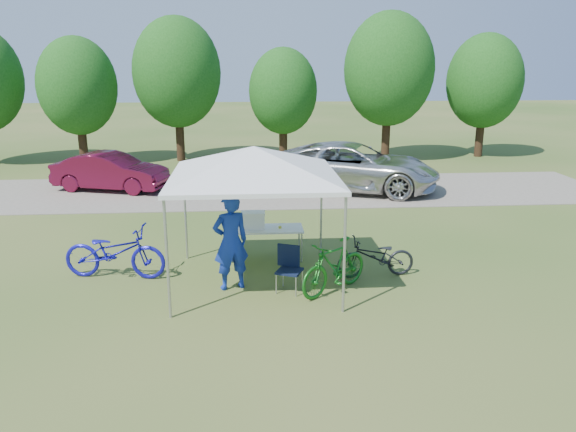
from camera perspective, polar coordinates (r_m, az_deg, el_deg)
The scene contains 14 objects.
ground at distance 11.32m, azimuth -3.27°, elevation -6.70°, with size 100.00×100.00×0.00m, color #2D5119.
gravel_strip at distance 18.96m, azimuth -3.77°, elevation 2.52°, with size 24.00×5.00×0.02m, color gray.
canopy at distance 10.60m, azimuth -3.49°, elevation 6.69°, with size 4.53×4.53×3.00m.
treeline at distance 24.53m, azimuth -4.80°, elevation 13.78°, with size 24.89×4.28×6.30m.
folding_table at distance 12.40m, azimuth -2.46°, elevation -1.42°, with size 1.71×0.71×0.70m.
folding_chair at distance 10.77m, azimuth 0.11°, elevation -4.93°, with size 0.58×0.61×0.87m.
cooler at distance 12.33m, azimuth -3.56°, elevation -0.41°, with size 0.52×0.35×0.37m.
ice_cream_cup at distance 12.35m, azimuth -0.82°, elevation -1.15°, with size 0.07×0.07×0.05m, color gold.
cyclist at distance 10.74m, azimuth -5.85°, elevation -2.61°, with size 0.69×0.45×1.90m, color #132D9E.
bike_blue at distance 11.87m, azimuth -17.19°, elevation -3.52°, with size 0.72×2.07×1.09m, color #1513A7.
bike_green at distance 10.69m, azimuth 4.73°, elevation -5.11°, with size 0.49×1.72×1.04m, color #17681B.
bike_dark at distance 11.56m, azimuth 8.93°, elevation -4.15°, with size 0.56×1.60×0.84m, color black.
minivan at distance 19.07m, azimuth 6.60°, elevation 5.00°, with size 2.64×5.73×1.59m, color silver.
sedan at distance 19.86m, azimuth -17.56°, elevation 4.32°, with size 1.34×3.85×1.27m, color #560E25.
Camera 1 is at (-0.15, -10.47, 4.29)m, focal length 35.00 mm.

